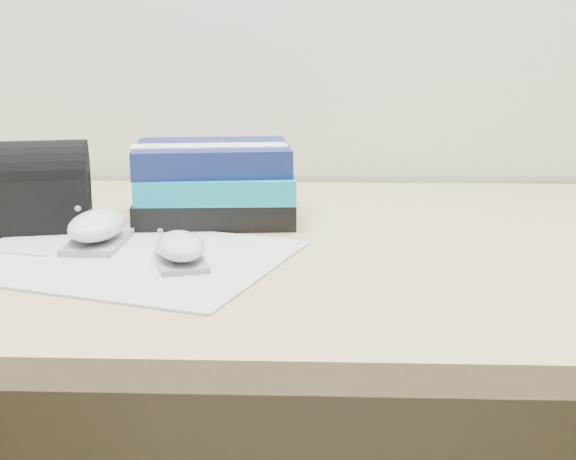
{
  "coord_description": "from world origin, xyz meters",
  "views": [
    {
      "loc": [
        -0.02,
        0.58,
        0.98
      ],
      "look_at": [
        -0.05,
        1.46,
        0.77
      ],
      "focal_mm": 50.0,
      "sensor_mm": 36.0,
      "label": 1
    }
  ],
  "objects_px": {
    "mouse_front": "(180,248)",
    "pouch": "(39,187)",
    "book_stack": "(215,183)",
    "desk": "(331,386)",
    "mouse_rear": "(97,228)"
  },
  "relations": [
    {
      "from": "mouse_front",
      "to": "pouch",
      "type": "distance_m",
      "value": 0.27
    },
    {
      "from": "mouse_front",
      "to": "pouch",
      "type": "height_order",
      "value": "pouch"
    },
    {
      "from": "desk",
      "to": "pouch",
      "type": "distance_m",
      "value": 0.49
    },
    {
      "from": "desk",
      "to": "mouse_front",
      "type": "relative_size",
      "value": 14.81
    },
    {
      "from": "mouse_rear",
      "to": "mouse_front",
      "type": "xyz_separation_m",
      "value": [
        0.12,
        -0.08,
        -0.0
      ]
    },
    {
      "from": "mouse_front",
      "to": "book_stack",
      "type": "distance_m",
      "value": 0.24
    },
    {
      "from": "desk",
      "to": "pouch",
      "type": "bearing_deg",
      "value": -174.94
    },
    {
      "from": "mouse_rear",
      "to": "mouse_front",
      "type": "relative_size",
      "value": 1.08
    },
    {
      "from": "book_stack",
      "to": "pouch",
      "type": "bearing_deg",
      "value": -161.72
    },
    {
      "from": "mouse_front",
      "to": "book_stack",
      "type": "xyz_separation_m",
      "value": [
        0.01,
        0.24,
        0.03
      ]
    },
    {
      "from": "mouse_rear",
      "to": "mouse_front",
      "type": "distance_m",
      "value": 0.14
    },
    {
      "from": "book_stack",
      "to": "desk",
      "type": "bearing_deg",
      "value": -13.48
    },
    {
      "from": "book_stack",
      "to": "mouse_front",
      "type": "bearing_deg",
      "value": -92.3
    },
    {
      "from": "desk",
      "to": "mouse_rear",
      "type": "xyz_separation_m",
      "value": [
        -0.29,
        -0.12,
        0.26
      ]
    },
    {
      "from": "mouse_front",
      "to": "pouch",
      "type": "relative_size",
      "value": 0.74
    }
  ]
}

